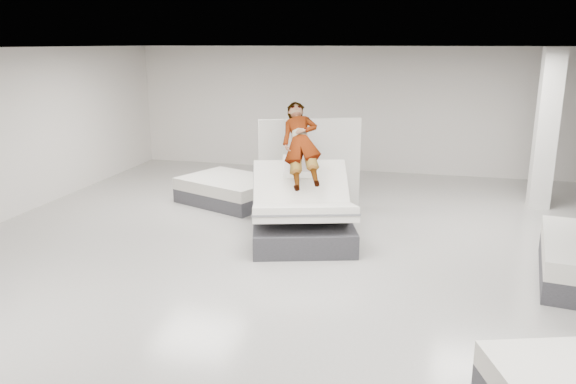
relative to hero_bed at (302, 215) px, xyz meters
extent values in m
plane|color=#B0ADA7|center=(0.31, -1.46, -0.42)|extent=(14.00, 14.00, 0.00)
plane|color=black|center=(0.31, -1.46, 2.78)|extent=(14.00, 14.00, 0.00)
cube|color=silver|center=(0.31, 5.54, 1.18)|extent=(12.00, 0.04, 3.20)
cube|color=#3E3E43|center=(-0.01, 0.02, -0.23)|extent=(2.20, 2.58, 0.39)
cube|color=white|center=(-0.11, 0.38, 0.38)|extent=(1.88, 1.46, 0.84)
cube|color=slate|center=(-0.11, 0.38, 0.38)|extent=(1.87, 1.36, 0.68)
cube|color=white|center=(0.14, -0.48, 0.19)|extent=(1.90, 1.54, 0.46)
cube|color=slate|center=(0.14, -0.48, 0.19)|extent=(1.92, 1.53, 0.26)
cube|color=white|center=(-0.15, 0.53, 0.74)|extent=(0.71, 0.60, 0.38)
imported|color=slate|center=(-0.09, 0.31, 0.93)|extent=(1.07, 1.69, 1.56)
cube|color=black|center=(0.22, 0.03, 0.70)|extent=(0.09, 0.15, 0.08)
cube|color=silver|center=(-0.21, 1.68, 0.51)|extent=(1.90, 0.92, 1.85)
cube|color=#3E3E43|center=(-1.97, 1.83, -0.28)|extent=(2.34, 2.08, 0.29)
cube|color=white|center=(-1.97, 1.83, -0.01)|extent=(2.34, 2.08, 0.24)
cube|color=white|center=(4.31, 3.04, 1.18)|extent=(0.40, 0.40, 3.20)
camera|label=1|loc=(1.99, -8.99, 2.86)|focal=35.00mm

